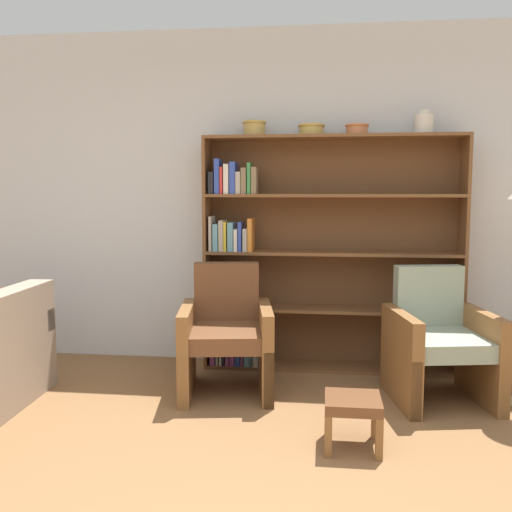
# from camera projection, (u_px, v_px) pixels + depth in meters

# --- Properties ---
(wall_back) EXTENTS (12.00, 0.06, 2.75)m
(wall_back) POSITION_uv_depth(u_px,v_px,m) (301.00, 199.00, 4.70)
(wall_back) COLOR silver
(wall_back) RESTS_ON ground
(bookshelf) EXTENTS (2.03, 0.30, 1.87)m
(bookshelf) POSITION_uv_depth(u_px,v_px,m) (309.00, 257.00, 4.58)
(bookshelf) COLOR brown
(bookshelf) RESTS_ON ground
(bowl_brass) EXTENTS (0.19, 0.19, 0.12)m
(bowl_brass) POSITION_uv_depth(u_px,v_px,m) (254.00, 128.00, 4.50)
(bowl_brass) COLOR tan
(bowl_brass) RESTS_ON bookshelf
(bowl_terracotta) EXTENTS (0.22, 0.22, 0.09)m
(bowl_terracotta) POSITION_uv_depth(u_px,v_px,m) (311.00, 129.00, 4.45)
(bowl_terracotta) COLOR tan
(bowl_terracotta) RESTS_ON bookshelf
(bowl_olive) EXTENTS (0.19, 0.19, 0.08)m
(bowl_olive) POSITION_uv_depth(u_px,v_px,m) (357.00, 129.00, 4.40)
(bowl_olive) COLOR #C67547
(bowl_olive) RESTS_ON bookshelf
(vase_tall) EXTENTS (0.14, 0.14, 0.18)m
(vase_tall) POSITION_uv_depth(u_px,v_px,m) (424.00, 124.00, 4.34)
(vase_tall) COLOR silver
(vase_tall) RESTS_ON bookshelf
(armchair_leather) EXTENTS (0.74, 0.77, 0.90)m
(armchair_leather) POSITION_uv_depth(u_px,v_px,m) (226.00, 336.00, 4.09)
(armchair_leather) COLOR brown
(armchair_leather) RESTS_ON ground
(armchair_cushioned) EXTENTS (0.75, 0.79, 0.90)m
(armchair_cushioned) POSITION_uv_depth(u_px,v_px,m) (439.00, 342.00, 3.91)
(armchair_cushioned) COLOR brown
(armchair_cushioned) RESTS_ON ground
(footstool) EXTENTS (0.31, 0.31, 0.29)m
(footstool) POSITION_uv_depth(u_px,v_px,m) (353.00, 408.00, 3.18)
(footstool) COLOR brown
(footstool) RESTS_ON ground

